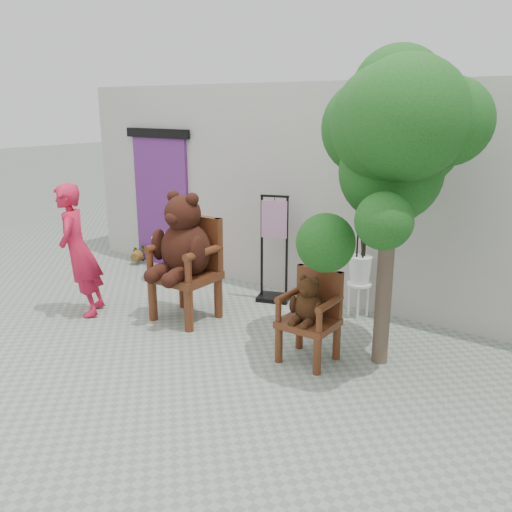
# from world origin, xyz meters

# --- Properties ---
(ground_plane) EXTENTS (60.00, 60.00, 0.00)m
(ground_plane) POSITION_xyz_m (0.00, 0.00, 0.00)
(ground_plane) COLOR gray
(ground_plane) RESTS_ON ground
(back_wall) EXTENTS (9.00, 1.00, 3.00)m
(back_wall) POSITION_xyz_m (0.00, 3.10, 1.50)
(back_wall) COLOR #AFABA3
(back_wall) RESTS_ON ground
(doorway) EXTENTS (1.40, 0.11, 2.33)m
(doorway) POSITION_xyz_m (-3.00, 2.58, 1.16)
(doorway) COLOR #5A236B
(doorway) RESTS_ON ground
(chair_big) EXTENTS (0.81, 0.88, 1.67)m
(chair_big) POSITION_xyz_m (-0.97, 0.96, 0.94)
(chair_big) COLOR #411D0E
(chair_big) RESTS_ON ground
(chair_small) EXTENTS (0.57, 0.53, 1.00)m
(chair_small) POSITION_xyz_m (0.94, 0.87, 0.59)
(chair_small) COLOR #411D0E
(chair_small) RESTS_ON ground
(person) EXTENTS (0.72, 0.76, 1.74)m
(person) POSITION_xyz_m (-2.20, 0.27, 0.87)
(person) COLOR #BE1738
(person) RESTS_ON ground
(cafe_table) EXTENTS (0.60, 0.60, 0.70)m
(cafe_table) POSITION_xyz_m (-2.27, 2.02, 0.44)
(cafe_table) COLOR white
(cafe_table) RESTS_ON ground
(display_stand) EXTENTS (0.54, 0.48, 1.51)m
(display_stand) POSITION_xyz_m (-0.43, 2.20, 0.58)
(display_stand) COLOR black
(display_stand) RESTS_ON ground
(stool_bucket) EXTENTS (0.32, 0.32, 1.45)m
(stool_bucket) POSITION_xyz_m (0.82, 2.35, 0.64)
(stool_bucket) COLOR white
(stool_bucket) RESTS_ON ground
(tree) EXTENTS (1.85, 1.92, 3.30)m
(tree) POSITION_xyz_m (1.58, 1.35, 2.42)
(tree) COLOR #433328
(tree) RESTS_ON ground
(potted_plant) EXTENTS (0.41, 0.38, 0.36)m
(potted_plant) POSITION_xyz_m (-3.39, 2.35, 0.18)
(potted_plant) COLOR #0F3711
(potted_plant) RESTS_ON ground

